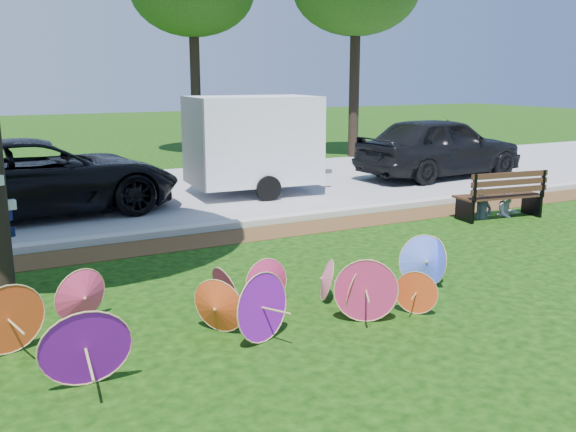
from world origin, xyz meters
name	(u,v)px	position (x,y,z in m)	size (l,w,h in m)	color
ground	(329,327)	(0.00, 0.00, 0.00)	(90.00, 90.00, 0.00)	black
mulch_strip	(198,241)	(0.00, 4.50, 0.01)	(90.00, 1.00, 0.01)	#472D16
curb	(185,230)	(0.00, 5.20, 0.06)	(90.00, 0.30, 0.12)	#B7B5AD
street	(130,196)	(0.00, 9.35, 0.01)	(90.00, 8.00, 0.01)	gray
parasol_pile	(264,295)	(-0.62, 0.46, 0.37)	(6.11, 2.10, 0.88)	#FF3A6F
black_van	(38,177)	(-2.19, 8.11, 0.81)	(2.68, 5.81, 1.61)	black
dark_pickup	(440,147)	(8.71, 8.24, 0.88)	(2.08, 5.16, 1.76)	black
cargo_trailer	(253,140)	(2.81, 8.23, 1.35)	(2.99, 1.90, 2.70)	white
park_bench	(498,194)	(6.16, 3.46, 0.49)	(1.88, 0.72, 0.98)	black
person_left	(484,190)	(5.81, 3.51, 0.61)	(0.44, 0.29, 1.22)	#3D4454
person_right	(509,190)	(6.51, 3.51, 0.54)	(0.53, 0.41, 1.09)	silver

